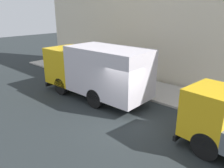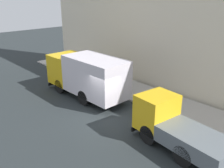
# 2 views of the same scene
# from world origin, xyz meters

# --- Properties ---
(ground) EXTENTS (80.00, 80.00, 0.00)m
(ground) POSITION_xyz_m (0.00, 0.00, 0.00)
(ground) COLOR #252B2C
(sidewalk) EXTENTS (3.33, 30.00, 0.12)m
(sidewalk) POSITION_xyz_m (4.67, 0.00, 0.06)
(sidewalk) COLOR #AEA9A2
(sidewalk) RESTS_ON ground
(building_facade) EXTENTS (0.50, 30.00, 11.79)m
(building_facade) POSITION_xyz_m (6.83, 0.00, 5.90)
(building_facade) COLOR beige
(building_facade) RESTS_ON ground
(large_utility_truck) EXTENTS (2.64, 7.24, 3.21)m
(large_utility_truck) POSITION_xyz_m (1.25, 3.26, 1.78)
(large_utility_truck) COLOR gold
(large_utility_truck) RESTS_ON ground
(small_flatbed_truck) EXTENTS (2.50, 5.43, 2.43)m
(small_flatbed_truck) POSITION_xyz_m (0.57, -4.97, 1.15)
(small_flatbed_truck) COLOR gold
(small_flatbed_truck) RESTS_ON ground
(pedestrian_walking) EXTENTS (0.46, 0.46, 1.68)m
(pedestrian_walking) POSITION_xyz_m (5.63, 5.88, 1.02)
(pedestrian_walking) COLOR black
(pedestrian_walking) RESTS_ON sidewalk
(traffic_cone_orange) EXTENTS (0.44, 0.44, 0.63)m
(traffic_cone_orange) POSITION_xyz_m (3.65, 7.12, 0.44)
(traffic_cone_orange) COLOR orange
(traffic_cone_orange) RESTS_ON sidewalk
(street_sign_post) EXTENTS (0.44, 0.08, 2.59)m
(street_sign_post) POSITION_xyz_m (3.47, 3.30, 1.65)
(street_sign_post) COLOR #4C5156
(street_sign_post) RESTS_ON sidewalk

